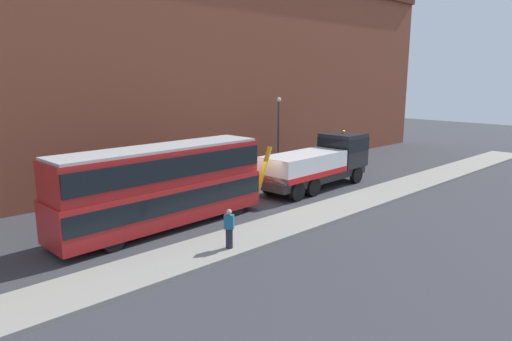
% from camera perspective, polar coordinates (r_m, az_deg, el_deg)
% --- Properties ---
extents(ground_plane, '(120.00, 120.00, 0.00)m').
position_cam_1_polar(ground_plane, '(26.55, -0.20, -4.13)').
color(ground_plane, '#38383D').
extents(near_kerb, '(60.00, 2.80, 0.15)m').
position_cam_1_polar(near_kerb, '(23.76, 6.77, -5.94)').
color(near_kerb, gray).
rests_on(near_kerb, ground_plane).
extents(building_facade, '(60.00, 1.50, 16.00)m').
position_cam_1_polar(building_facade, '(31.47, -9.83, 13.03)').
color(building_facade, brown).
rests_on(building_facade, ground_plane).
extents(recovery_tow_truck, '(10.20, 3.04, 3.67)m').
position_cam_1_polar(recovery_tow_truck, '(30.20, 8.19, 1.12)').
color(recovery_tow_truck, '#2D2D2D').
rests_on(recovery_tow_truck, ground_plane).
extents(double_decker_bus, '(11.13, 3.04, 4.06)m').
position_cam_1_polar(double_decker_bus, '(22.09, -11.91, -1.66)').
color(double_decker_bus, '#AD1E1E').
rests_on(double_decker_bus, ground_plane).
extents(pedestrian_onlooker, '(0.45, 0.48, 1.71)m').
position_cam_1_polar(pedestrian_onlooker, '(19.03, -3.45, -7.50)').
color(pedestrian_onlooker, '#232333').
rests_on(pedestrian_onlooker, near_kerb).
extents(street_lamp, '(0.36, 0.36, 5.83)m').
position_cam_1_polar(street_lamp, '(34.83, 2.90, 5.46)').
color(street_lamp, '#38383D').
rests_on(street_lamp, ground_plane).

